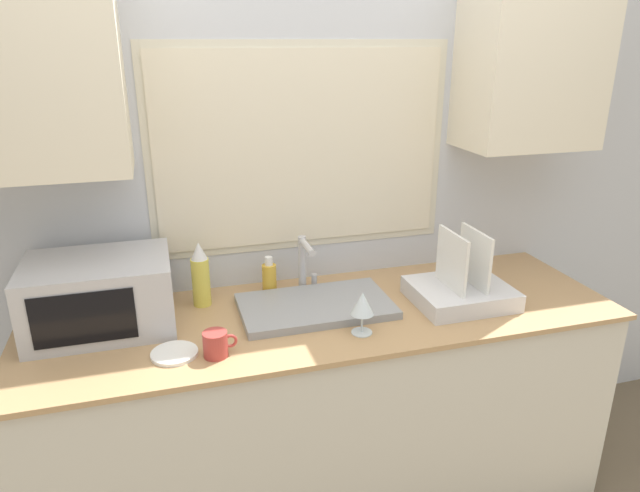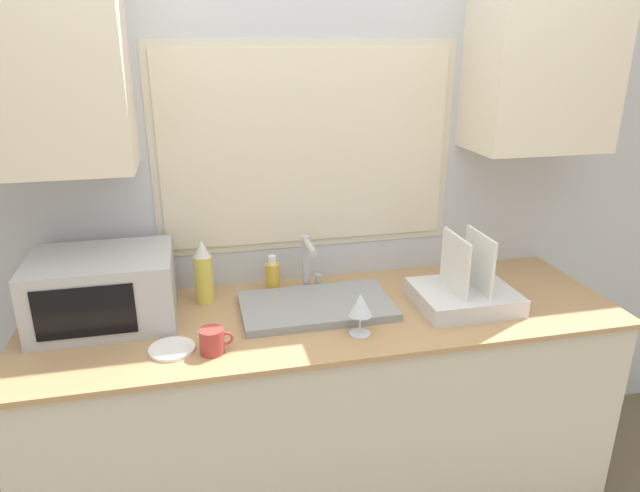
% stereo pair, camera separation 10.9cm
% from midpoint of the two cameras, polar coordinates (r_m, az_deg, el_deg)
% --- Properties ---
extents(countertop, '(2.22, 0.71, 0.88)m').
position_cam_midpoint_polar(countertop, '(2.40, -0.79, -15.99)').
color(countertop, beige).
rests_on(countertop, ground_plane).
extents(wall_back, '(6.00, 0.38, 2.60)m').
position_cam_midpoint_polar(wall_back, '(2.31, -3.12, 8.59)').
color(wall_back, silver).
rests_on(wall_back, ground_plane).
extents(sink_basin, '(0.57, 0.34, 0.03)m').
position_cam_midpoint_polar(sink_basin, '(2.18, -1.88, -6.04)').
color(sink_basin, gray).
rests_on(sink_basin, countertop).
extents(faucet, '(0.08, 0.17, 0.23)m').
position_cam_midpoint_polar(faucet, '(2.29, -2.89, -1.43)').
color(faucet, '#B7B7BC').
rests_on(faucet, countertop).
extents(microwave, '(0.49, 0.36, 0.26)m').
position_cam_midpoint_polar(microwave, '(2.17, -22.51, -4.52)').
color(microwave, '#B2B2B7').
rests_on(microwave, countertop).
extents(dish_rack, '(0.37, 0.31, 0.29)m').
position_cam_midpoint_polar(dish_rack, '(2.28, 12.57, -4.28)').
color(dish_rack, silver).
rests_on(dish_rack, countertop).
extents(spray_bottle, '(0.07, 0.07, 0.26)m').
position_cam_midpoint_polar(spray_bottle, '(2.24, -13.23, -2.88)').
color(spray_bottle, '#D8CC4C').
rests_on(spray_bottle, countertop).
extents(soap_bottle, '(0.06, 0.06, 0.15)m').
position_cam_midpoint_polar(soap_bottle, '(2.32, -6.44, -3.14)').
color(soap_bottle, gold).
rests_on(soap_bottle, countertop).
extents(mug_near_sink, '(0.11, 0.08, 0.09)m').
position_cam_midpoint_polar(mug_near_sink, '(1.91, -11.99, -9.59)').
color(mug_near_sink, '#A53833').
rests_on(mug_near_sink, countertop).
extents(wine_glass, '(0.08, 0.08, 0.16)m').
position_cam_midpoint_polar(wine_glass, '(1.98, 2.70, -5.89)').
color(wine_glass, silver).
rests_on(wine_glass, countertop).
extents(small_plate, '(0.15, 0.15, 0.01)m').
position_cam_midpoint_polar(small_plate, '(1.97, -15.92, -10.32)').
color(small_plate, white).
rests_on(small_plate, countertop).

